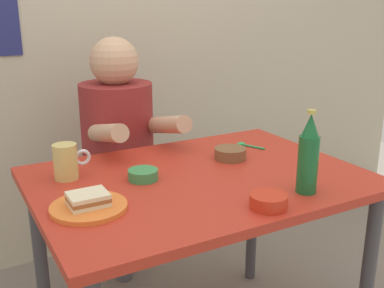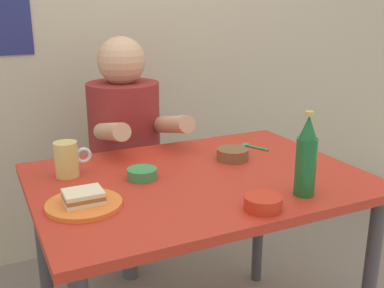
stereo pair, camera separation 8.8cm
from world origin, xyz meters
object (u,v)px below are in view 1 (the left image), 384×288
person_seated (118,129)px  sandwich (88,199)px  plate_orange (89,207)px  beer_mug (66,161)px  stool (121,214)px  sauce_bowl_chili (269,200)px  dining_table (199,201)px  beer_bottle (308,156)px

person_seated → sandwich: size_ratio=6.54×
plate_orange → beer_mug: size_ratio=1.75×
stool → sauce_bowl_chili: size_ratio=4.09×
dining_table → person_seated: (-0.06, 0.62, 0.12)m
stool → sandwich: size_ratio=4.09×
dining_table → beer_mug: 0.47m
stool → beer_mug: (-0.34, -0.44, 0.45)m
beer_bottle → sauce_bowl_chili: (-0.17, -0.04, -0.10)m
dining_table → sandwich: size_ratio=10.00×
sandwich → beer_bottle: bearing=-17.8°
stool → sandwich: bearing=-116.1°
dining_table → sauce_bowl_chili: bearing=-81.6°
person_seated → beer_mug: 0.55m
sandwich → beer_mug: size_ratio=0.87×
person_seated → plate_orange: size_ratio=3.27×
person_seated → plate_orange: (-0.35, -0.70, -0.02)m
beer_bottle → sauce_bowl_chili: bearing=-168.6°
person_seated → beer_mug: bearing=-128.4°
dining_table → beer_mug: beer_mug is taller
dining_table → beer_bottle: 0.42m
person_seated → stool: bearing=90.0°
person_seated → plate_orange: bearing=-116.5°
person_seated → beer_bottle: bearing=-72.7°
sauce_bowl_chili → plate_orange: bearing=152.5°
beer_mug → sauce_bowl_chili: 0.68m
person_seated → beer_bottle: 0.95m
plate_orange → beer_mug: beer_mug is taller
stool → beer_mug: 0.71m
dining_table → sandwich: bearing=-168.9°
plate_orange → stool: bearing=63.9°
stool → plate_orange: size_ratio=2.05×
beer_mug → dining_table: bearing=-25.7°
plate_orange → sandwich: sandwich is taller
stool → beer_bottle: (0.28, -0.91, 0.51)m
plate_orange → beer_bottle: 0.67m
dining_table → person_seated: size_ratio=1.53×
sauce_bowl_chili → dining_table: bearing=98.4°
stool → person_seated: person_seated is taller
stool → beer_bottle: size_ratio=1.72×
sauce_bowl_chili → sandwich: bearing=152.5°
person_seated → dining_table: bearing=-84.4°
person_seated → plate_orange: person_seated is taller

